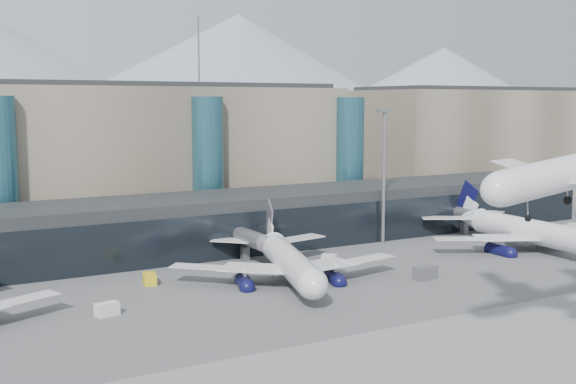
% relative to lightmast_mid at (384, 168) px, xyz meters
% --- Properties ---
extents(ground, '(900.00, 900.00, 0.00)m').
position_rel_lightmast_mid_xyz_m(ground, '(-30.00, -48.00, -14.42)').
color(ground, '#515154').
rests_on(ground, ground).
extents(runway_strip, '(400.00, 40.00, 0.04)m').
position_rel_lightmast_mid_xyz_m(runway_strip, '(-30.00, -63.00, -14.40)').
color(runway_strip, slate).
rests_on(runway_strip, ground).
extents(runway_markings, '(128.00, 1.00, 0.02)m').
position_rel_lightmast_mid_xyz_m(runway_markings, '(-30.00, -63.00, -14.37)').
color(runway_markings, gold).
rests_on(runway_markings, ground).
extents(concourse, '(170.00, 27.00, 10.00)m').
position_rel_lightmast_mid_xyz_m(concourse, '(-30.02, 9.73, -9.45)').
color(concourse, black).
rests_on(concourse, ground).
extents(terminal_main, '(130.00, 30.00, 31.00)m').
position_rel_lightmast_mid_xyz_m(terminal_main, '(-55.00, 42.00, 1.03)').
color(terminal_main, gray).
rests_on(terminal_main, ground).
extents(terminal_east, '(70.00, 30.00, 31.00)m').
position_rel_lightmast_mid_xyz_m(terminal_east, '(65.00, 42.00, 1.03)').
color(terminal_east, gray).
rests_on(terminal_east, ground).
extents(teal_towers, '(116.40, 19.40, 46.00)m').
position_rel_lightmast_mid_xyz_m(teal_towers, '(-44.99, 26.01, -0.41)').
color(teal_towers, '#245465').
rests_on(teal_towers, ground).
extents(mountain_ridge, '(910.00, 400.00, 110.00)m').
position_rel_lightmast_mid_xyz_m(mountain_ridge, '(-14.03, 332.00, 31.33)').
color(mountain_ridge, gray).
rests_on(mountain_ridge, ground).
extents(lightmast_mid, '(3.00, 1.20, 25.60)m').
position_rel_lightmast_mid_xyz_m(lightmast_mid, '(0.00, 0.00, 0.00)').
color(lightmast_mid, slate).
rests_on(lightmast_mid, ground).
extents(jet_parked_mid, '(35.35, 37.09, 11.91)m').
position_rel_lightmast_mid_xyz_m(jet_parked_mid, '(-30.33, -15.57, -9.92)').
color(jet_parked_mid, silver).
rests_on(jet_parked_mid, ground).
extents(jet_parked_right, '(39.22, 38.19, 12.63)m').
position_rel_lightmast_mid_xyz_m(jet_parked_right, '(19.14, -15.41, -9.64)').
color(jet_parked_right, silver).
rests_on(jet_parked_right, ground).
extents(veh_a, '(3.15, 2.16, 1.62)m').
position_rel_lightmast_mid_xyz_m(veh_a, '(-59.36, -20.98, -13.61)').
color(veh_a, silver).
rests_on(veh_a, ground).
extents(veh_b, '(2.37, 3.23, 1.68)m').
position_rel_lightmast_mid_xyz_m(veh_b, '(-49.50, -8.56, -13.58)').
color(veh_b, gold).
rests_on(veh_b, ground).
extents(veh_c, '(3.78, 2.20, 2.02)m').
position_rel_lightmast_mid_xyz_m(veh_c, '(-11.84, -26.34, -13.41)').
color(veh_c, '#4D4C51').
rests_on(veh_c, ground).
extents(veh_g, '(2.48, 2.79, 1.41)m').
position_rel_lightmast_mid_xyz_m(veh_g, '(-18.25, -9.28, -13.71)').
color(veh_g, silver).
rests_on(veh_g, ground).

